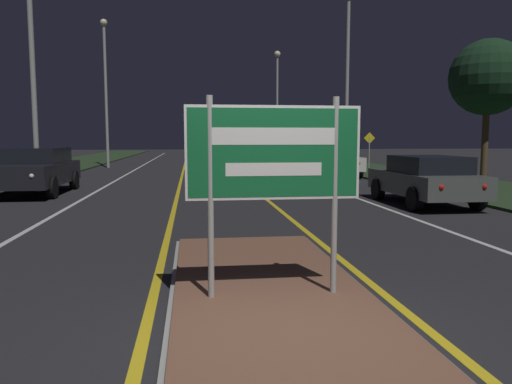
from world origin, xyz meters
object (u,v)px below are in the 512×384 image
Objects in this scene: highway_sign at (274,160)px; warning_sign at (369,148)px; streetlight_right_near at (348,53)px; car_approaching_0 at (36,170)px; streetlight_right_far at (277,91)px; streetlight_left_far at (106,80)px; streetlight_left_near at (30,13)px; car_receding_0 at (425,179)px; car_receding_2 at (239,154)px; car_receding_1 at (333,160)px.

highway_sign reaches higher than warning_sign.
streetlight_right_near is 1.88× the size of car_approaching_0.
streetlight_left_far is at bearing -146.59° from streetlight_right_far.
streetlight_right_near is (12.87, 5.80, -0.09)m from streetlight_left_near.
warning_sign is (2.82, 12.16, 0.62)m from car_receding_0.
streetlight_left_near reaches higher than car_approaching_0.
streetlight_right_near reaches higher than car_receding_2.
car_approaching_0 is 2.29× the size of warning_sign.
car_approaching_0 is (-12.00, -6.32, 0.04)m from car_receding_1.
streetlight_right_near is 15.15m from car_approaching_0.
car_receding_2 is (-3.69, -5.43, -4.97)m from streetlight_right_far.
streetlight_left_near is at bearing -90.25° from streetlight_left_far.
car_receding_1 is at bearing -147.07° from warning_sign.
warning_sign is at bearing 32.93° from car_receding_1.
car_receding_1 is (12.10, -8.83, -4.69)m from streetlight_left_far.
streetlight_left_near is 13.83m from car_receding_0.
streetlight_left_near reaches higher than car_receding_1.
warning_sign is (5.96, -9.92, 0.63)m from car_receding_2.
car_receding_0 is 12.50m from warning_sign.
warning_sign reaches higher than car_receding_1.
warning_sign is at bearing 76.96° from car_receding_0.
car_receding_0 is 0.88× the size of car_receding_1.
streetlight_left_far is at bearing 121.09° from car_receding_0.
car_receding_2 is 0.88× the size of car_approaching_0.
car_receding_1 is at bearing -36.13° from streetlight_left_far.
car_receding_2 is at bearing 121.00° from warning_sign.
highway_sign is 0.25× the size of streetlight_right_far.
streetlight_left_far is 1.02× the size of streetlight_right_near.
streetlight_right_near is 16.77m from streetlight_right_far.
streetlight_left_near is 1.07× the size of streetlight_left_far.
streetlight_right_far is (6.13, 35.26, 4.08)m from highway_sign.
streetlight_left_near is 2.05× the size of car_approaching_0.
streetlight_left_near reaches higher than car_receding_2.
streetlight_right_near is at bearing 27.02° from car_approaching_0.
car_receding_0 reaches higher than car_receding_2.
car_approaching_0 is (0.17, -0.67, -5.22)m from streetlight_left_near.
car_receding_1 is (-0.15, -16.92, -4.91)m from streetlight_right_far.
streetlight_right_far reaches higher than highway_sign.
car_receding_0 is at bearing -91.13° from streetlight_right_far.
car_receding_0 is (-0.54, -27.51, -4.96)m from streetlight_right_far.
car_receding_1 reaches higher than car_receding_2.
streetlight_left_far reaches higher than car_approaching_0.
streetlight_left_near is 5.26m from car_approaching_0.
streetlight_left_near is 25.71m from streetlight_right_far.
streetlight_right_near is at bearing -88.11° from streetlight_right_far.
car_receding_0 is at bearing -95.82° from streetlight_right_near.
streetlight_right_near is 1.93× the size of car_receding_1.
streetlight_right_near is 2.19× the size of car_receding_0.
warning_sign reaches higher than car_approaching_0.
warning_sign is (2.43, 1.57, 0.57)m from car_receding_1.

